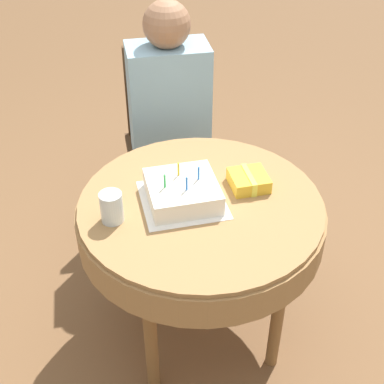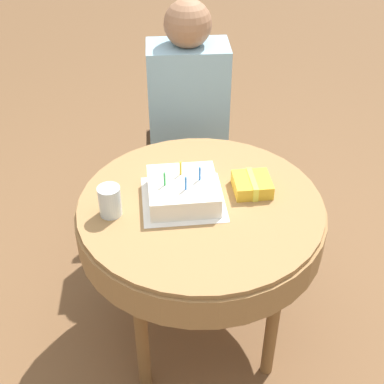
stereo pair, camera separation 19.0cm
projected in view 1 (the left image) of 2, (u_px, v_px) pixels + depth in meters
The scene contains 8 objects.
ground_plane at pixel (199, 326), 2.41m from camera, with size 12.00×12.00×0.00m, color brown.
dining_table at pixel (201, 220), 2.03m from camera, with size 0.93×0.93×0.71m.
chair at pixel (168, 134), 2.76m from camera, with size 0.45×0.45×0.95m.
person at pixel (170, 104), 2.55m from camera, with size 0.39×0.33×1.22m.
napkin at pixel (183, 200), 1.99m from camera, with size 0.30×0.30×0.00m.
birthday_cake at pixel (182, 191), 1.97m from camera, with size 0.25×0.25×0.13m.
drinking_glass at pixel (112, 207), 1.86m from camera, with size 0.08×0.08×0.11m.
gift_box at pixel (249, 180), 2.04m from camera, with size 0.14×0.15×0.06m.
Camera 1 is at (-0.39, -1.50, 1.94)m, focal length 50.00 mm.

